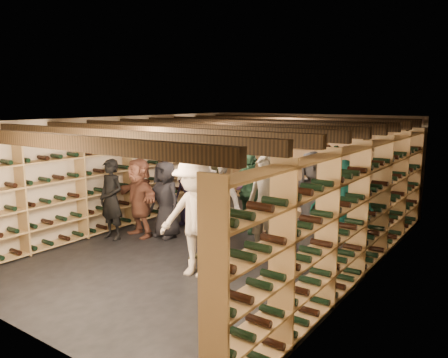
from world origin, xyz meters
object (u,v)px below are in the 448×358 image
at_px(person_7, 265,205).
at_px(person_5, 139,197).
at_px(person_0, 165,199).
at_px(person_9, 216,197).
at_px(person_1, 111,199).
at_px(person_6, 191,189).
at_px(crate_stack_right, 277,217).
at_px(person_8, 281,196).
at_px(person_2, 211,214).
at_px(person_3, 195,217).
at_px(person_10, 249,192).
at_px(person_12, 312,205).
at_px(person_4, 341,212).
at_px(crate_loose, 302,213).
at_px(crate_stack_left, 279,217).
at_px(person_11, 275,192).

bearing_deg(person_7, person_5, -177.05).
relative_size(person_0, person_9, 0.85).
bearing_deg(person_1, person_6, 70.19).
relative_size(crate_stack_right, person_5, 0.42).
bearing_deg(person_8, person_2, -86.60).
xyz_separation_m(person_3, person_10, (-0.56, 2.47, -0.09)).
distance_m(person_3, person_12, 2.18).
xyz_separation_m(crate_stack_right, person_1, (-2.50, -2.25, 0.47)).
bearing_deg(person_5, person_4, 26.26).
distance_m(person_6, person_10, 1.37).
relative_size(person_2, person_12, 0.92).
xyz_separation_m(crate_loose, person_7, (0.53, -2.71, 0.82)).
bearing_deg(person_10, crate_stack_left, 26.16).
bearing_deg(person_3, person_6, 120.92).
height_order(person_0, person_9, person_9).
bearing_deg(person_8, crate_loose, 117.17).
xyz_separation_m(crate_stack_left, person_2, (-0.11, -2.21, 0.53)).
relative_size(person_2, person_9, 0.95).
height_order(crate_loose, person_9, person_9).
bearing_deg(person_12, person_3, -143.85).
relative_size(person_4, person_6, 1.11).
height_order(person_0, person_7, person_7).
height_order(person_3, person_7, person_3).
relative_size(person_1, person_6, 1.00).
bearing_deg(person_7, person_2, -126.03).
relative_size(person_10, person_12, 0.91).
height_order(person_0, person_8, person_8).
bearing_deg(person_4, person_12, 155.21).
distance_m(crate_loose, person_12, 2.81).
relative_size(person_4, person_8, 0.98).
xyz_separation_m(crate_stack_left, person_7, (0.39, -1.24, 0.56)).
xyz_separation_m(person_1, person_2, (2.44, 0.05, 0.06)).
height_order(person_2, person_3, person_3).
xyz_separation_m(person_1, person_12, (3.67, 1.37, 0.14)).
bearing_deg(person_1, crate_loose, 57.88).
distance_m(person_5, person_6, 1.30).
bearing_deg(person_12, person_1, 177.85).
relative_size(person_1, person_10, 0.94).
distance_m(person_7, person_8, 0.83).
height_order(crate_loose, person_8, person_8).
height_order(person_4, person_9, person_9).
height_order(person_2, person_5, person_2).
height_order(person_10, person_11, person_11).
height_order(crate_stack_left, crate_loose, crate_stack_left).
relative_size(person_2, person_7, 0.96).
relative_size(crate_loose, person_4, 0.28).
bearing_deg(person_11, person_4, -44.31).
relative_size(person_2, person_11, 1.00).
relative_size(person_3, person_10, 1.10).
height_order(crate_loose, person_1, person_1).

